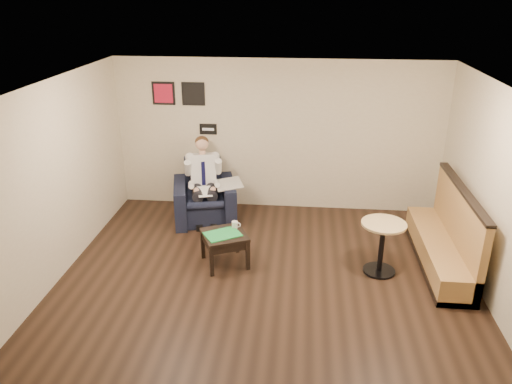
# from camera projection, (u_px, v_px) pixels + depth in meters

# --- Properties ---
(ground) EXTENTS (6.00, 6.00, 0.00)m
(ground) POSITION_uv_depth(u_px,v_px,m) (264.00, 293.00, 6.95)
(ground) COLOR black
(ground) RESTS_ON ground
(wall_back) EXTENTS (6.00, 0.02, 2.80)m
(wall_back) POSITION_uv_depth(u_px,v_px,m) (278.00, 136.00, 9.17)
(wall_back) COLOR beige
(wall_back) RESTS_ON ground
(wall_front) EXTENTS (6.00, 0.02, 2.80)m
(wall_front) POSITION_uv_depth(u_px,v_px,m) (230.00, 363.00, 3.66)
(wall_front) COLOR beige
(wall_front) RESTS_ON ground
(wall_left) EXTENTS (0.02, 6.00, 2.80)m
(wall_left) POSITION_uv_depth(u_px,v_px,m) (42.00, 192.00, 6.69)
(wall_left) COLOR beige
(wall_left) RESTS_ON ground
(wall_right) EXTENTS (0.02, 6.00, 2.80)m
(wall_right) POSITION_uv_depth(u_px,v_px,m) (507.00, 210.00, 6.14)
(wall_right) COLOR beige
(wall_right) RESTS_ON ground
(ceiling) EXTENTS (6.00, 6.00, 0.02)m
(ceiling) POSITION_uv_depth(u_px,v_px,m) (265.00, 92.00, 5.88)
(ceiling) COLOR white
(ceiling) RESTS_ON wall_back
(seating_sign) EXTENTS (0.32, 0.02, 0.20)m
(seating_sign) POSITION_uv_depth(u_px,v_px,m) (208.00, 129.00, 9.24)
(seating_sign) COLOR black
(seating_sign) RESTS_ON wall_back
(art_print_left) EXTENTS (0.42, 0.03, 0.42)m
(art_print_left) POSITION_uv_depth(u_px,v_px,m) (164.00, 93.00, 9.07)
(art_print_left) COLOR red
(art_print_left) RESTS_ON wall_back
(art_print_right) EXTENTS (0.42, 0.03, 0.42)m
(art_print_right) POSITION_uv_depth(u_px,v_px,m) (193.00, 94.00, 9.02)
(art_print_right) COLOR black
(art_print_right) RESTS_ON wall_back
(armchair) EXTENTS (1.30, 1.30, 1.04)m
(armchair) POSITION_uv_depth(u_px,v_px,m) (204.00, 192.00, 8.97)
(armchair) COLOR black
(armchair) RESTS_ON ground
(seated_man) EXTENTS (0.90, 1.15, 1.42)m
(seated_man) POSITION_uv_depth(u_px,v_px,m) (204.00, 185.00, 8.77)
(seated_man) COLOR silver
(seated_man) RESTS_ON armchair
(lap_papers) EXTENTS (0.33, 0.40, 0.01)m
(lap_papers) POSITION_uv_depth(u_px,v_px,m) (205.00, 192.00, 8.70)
(lap_papers) COLOR white
(lap_papers) RESTS_ON seated_man
(newspaper) EXTENTS (0.60, 0.67, 0.01)m
(newspaper) POSITION_uv_depth(u_px,v_px,m) (229.00, 184.00, 8.85)
(newspaper) COLOR silver
(newspaper) RESTS_ON armchair
(side_table) EXTENTS (0.83, 0.83, 0.51)m
(side_table) POSITION_uv_depth(u_px,v_px,m) (225.00, 249.00, 7.59)
(side_table) COLOR black
(side_table) RESTS_ON ground
(green_folder) EXTENTS (0.63, 0.58, 0.01)m
(green_folder) POSITION_uv_depth(u_px,v_px,m) (223.00, 234.00, 7.46)
(green_folder) COLOR green
(green_folder) RESTS_ON side_table
(coffee_mug) EXTENTS (0.12, 0.12, 0.11)m
(coffee_mug) POSITION_uv_depth(u_px,v_px,m) (235.00, 225.00, 7.65)
(coffee_mug) COLOR white
(coffee_mug) RESTS_ON side_table
(smartphone) EXTENTS (0.17, 0.12, 0.01)m
(smartphone) POSITION_uv_depth(u_px,v_px,m) (225.00, 228.00, 7.67)
(smartphone) COLOR black
(smartphone) RESTS_ON side_table
(banquette) EXTENTS (0.57, 2.38, 1.22)m
(banquette) POSITION_uv_depth(u_px,v_px,m) (442.00, 228.00, 7.46)
(banquette) COLOR #A3783F
(banquette) RESTS_ON ground
(cafe_table) EXTENTS (0.66, 0.66, 0.81)m
(cafe_table) POSITION_uv_depth(u_px,v_px,m) (381.00, 248.00, 7.31)
(cafe_table) COLOR tan
(cafe_table) RESTS_ON ground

